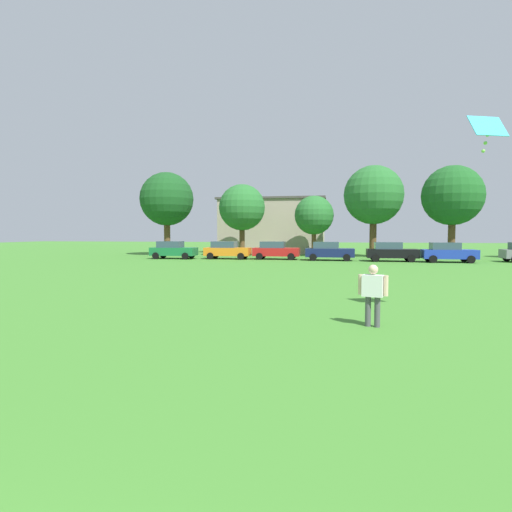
{
  "coord_description": "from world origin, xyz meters",
  "views": [
    {
      "loc": [
        2.9,
        -0.23,
        2.51
      ],
      "look_at": [
        1.25,
        8.9,
        1.99
      ],
      "focal_mm": 29.74,
      "sensor_mm": 36.0,
      "label": 1
    }
  ],
  "objects_px": {
    "parked_car_green_0": "(173,250)",
    "parked_car_navy_3": "(329,251)",
    "parked_car_black_4": "(391,252)",
    "parked_car_orange_1": "(227,250)",
    "tree_right": "(453,196)",
    "tree_far_left": "(167,199)",
    "parked_car_blue_5": "(448,252)",
    "adult_bystander": "(373,290)",
    "tree_center_left": "(314,215)",
    "parked_car_red_2": "(275,250)",
    "kite": "(487,129)",
    "tree_center_right": "(374,195)",
    "tree_left": "(242,208)"
  },
  "relations": [
    {
      "from": "parked_car_green_0",
      "to": "parked_car_navy_3",
      "type": "height_order",
      "value": "same"
    },
    {
      "from": "parked_car_navy_3",
      "to": "parked_car_black_4",
      "type": "relative_size",
      "value": 1.0
    },
    {
      "from": "parked_car_orange_1",
      "to": "tree_right",
      "type": "xyz_separation_m",
      "value": [
        21.21,
        4.6,
        5.19
      ]
    },
    {
      "from": "tree_far_left",
      "to": "parked_car_blue_5",
      "type": "bearing_deg",
      "value": -13.48
    },
    {
      "from": "adult_bystander",
      "to": "tree_center_left",
      "type": "xyz_separation_m",
      "value": [
        -3.01,
        33.6,
        3.34
      ]
    },
    {
      "from": "parked_car_red_2",
      "to": "tree_center_left",
      "type": "xyz_separation_m",
      "value": [
        3.32,
        5.78,
        3.47
      ]
    },
    {
      "from": "parked_car_orange_1",
      "to": "tree_right",
      "type": "relative_size",
      "value": 0.48
    },
    {
      "from": "kite",
      "to": "tree_right",
      "type": "height_order",
      "value": "tree_right"
    },
    {
      "from": "kite",
      "to": "parked_car_red_2",
      "type": "relative_size",
      "value": 0.26
    },
    {
      "from": "parked_car_orange_1",
      "to": "parked_car_red_2",
      "type": "bearing_deg",
      "value": 3.65
    },
    {
      "from": "kite",
      "to": "parked_car_orange_1",
      "type": "relative_size",
      "value": 0.26
    },
    {
      "from": "kite",
      "to": "parked_car_blue_5",
      "type": "bearing_deg",
      "value": 77.89
    },
    {
      "from": "parked_car_navy_3",
      "to": "tree_center_left",
      "type": "distance_m",
      "value": 7.55
    },
    {
      "from": "adult_bystander",
      "to": "tree_center_left",
      "type": "distance_m",
      "value": 33.9
    },
    {
      "from": "tree_right",
      "to": "tree_center_left",
      "type": "bearing_deg",
      "value": 173.66
    },
    {
      "from": "parked_car_blue_5",
      "to": "parked_car_orange_1",
      "type": "bearing_deg",
      "value": 176.41
    },
    {
      "from": "parked_car_black_4",
      "to": "parked_car_blue_5",
      "type": "distance_m",
      "value": 4.57
    },
    {
      "from": "parked_car_navy_3",
      "to": "tree_center_right",
      "type": "height_order",
      "value": "tree_center_right"
    },
    {
      "from": "parked_car_red_2",
      "to": "tree_far_left",
      "type": "height_order",
      "value": "tree_far_left"
    },
    {
      "from": "adult_bystander",
      "to": "kite",
      "type": "bearing_deg",
      "value": 41.53
    },
    {
      "from": "parked_car_red_2",
      "to": "tree_right",
      "type": "distance_m",
      "value": 17.91
    },
    {
      "from": "parked_car_black_4",
      "to": "kite",
      "type": "bearing_deg",
      "value": -91.77
    },
    {
      "from": "parked_car_green_0",
      "to": "kite",
      "type": "bearing_deg",
      "value": -52.88
    },
    {
      "from": "parked_car_red_2",
      "to": "tree_right",
      "type": "xyz_separation_m",
      "value": [
        16.59,
        4.3,
        5.19
      ]
    },
    {
      "from": "kite",
      "to": "parked_car_red_2",
      "type": "bearing_deg",
      "value": 109.82
    },
    {
      "from": "tree_far_left",
      "to": "tree_left",
      "type": "height_order",
      "value": "tree_far_left"
    },
    {
      "from": "tree_center_left",
      "to": "tree_center_right",
      "type": "height_order",
      "value": "tree_center_right"
    },
    {
      "from": "adult_bystander",
      "to": "parked_car_black_4",
      "type": "distance_m",
      "value": 27.06
    },
    {
      "from": "parked_car_blue_5",
      "to": "tree_center_left",
      "type": "xyz_separation_m",
      "value": [
        -11.51,
        7.29,
        3.47
      ]
    },
    {
      "from": "adult_bystander",
      "to": "parked_car_navy_3",
      "type": "xyz_separation_m",
      "value": [
        -1.38,
        27.09,
        -0.13
      ]
    },
    {
      "from": "parked_car_navy_3",
      "to": "parked_car_green_0",
      "type": "bearing_deg",
      "value": -179.46
    },
    {
      "from": "parked_car_green_0",
      "to": "tree_far_left",
      "type": "bearing_deg",
      "value": 116.62
    },
    {
      "from": "tree_center_right",
      "to": "adult_bystander",
      "type": "bearing_deg",
      "value": -95.17
    },
    {
      "from": "parked_car_black_4",
      "to": "tree_center_right",
      "type": "xyz_separation_m",
      "value": [
        -0.95,
        6.49,
        5.44
      ]
    },
    {
      "from": "tree_far_left",
      "to": "tree_center_right",
      "type": "bearing_deg",
      "value": 0.88
    },
    {
      "from": "adult_bystander",
      "to": "tree_center_right",
      "type": "relative_size",
      "value": 0.18
    },
    {
      "from": "parked_car_blue_5",
      "to": "tree_far_left",
      "type": "relative_size",
      "value": 0.47
    },
    {
      "from": "tree_far_left",
      "to": "tree_right",
      "type": "distance_m",
      "value": 29.39
    },
    {
      "from": "parked_car_green_0",
      "to": "parked_car_black_4",
      "type": "bearing_deg",
      "value": -0.51
    },
    {
      "from": "parked_car_green_0",
      "to": "parked_car_blue_5",
      "type": "bearing_deg",
      "value": -1.5
    },
    {
      "from": "parked_car_black_4",
      "to": "tree_center_right",
      "type": "height_order",
      "value": "tree_center_right"
    },
    {
      "from": "parked_car_black_4",
      "to": "tree_center_left",
      "type": "relative_size",
      "value": 0.67
    },
    {
      "from": "tree_left",
      "to": "parked_car_black_4",
      "type": "bearing_deg",
      "value": -21.89
    },
    {
      "from": "adult_bystander",
      "to": "parked_car_red_2",
      "type": "distance_m",
      "value": 28.53
    },
    {
      "from": "parked_car_orange_1",
      "to": "tree_center_left",
      "type": "bearing_deg",
      "value": 37.39
    },
    {
      "from": "parked_car_black_4",
      "to": "tree_center_left",
      "type": "xyz_separation_m",
      "value": [
        -6.97,
        6.82,
        3.47
      ]
    },
    {
      "from": "parked_car_blue_5",
      "to": "tree_far_left",
      "type": "bearing_deg",
      "value": 166.52
    },
    {
      "from": "parked_car_green_0",
      "to": "tree_left",
      "type": "distance_m",
      "value": 9.02
    },
    {
      "from": "parked_car_orange_1",
      "to": "parked_car_red_2",
      "type": "xyz_separation_m",
      "value": [
        4.62,
        0.3,
        0.0
      ]
    },
    {
      "from": "parked_car_black_4",
      "to": "tree_center_right",
      "type": "bearing_deg",
      "value": 98.32
    }
  ]
}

